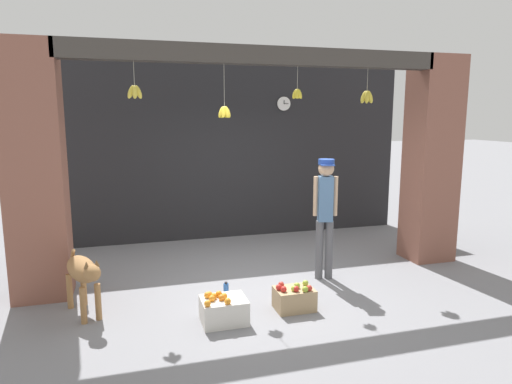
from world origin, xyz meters
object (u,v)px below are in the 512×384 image
at_px(wall_clock, 284,104).
at_px(dog, 83,272).
at_px(fruit_crate_apples, 294,298).
at_px(fruit_crate_oranges, 223,310).
at_px(shopkeeper, 325,208).
at_px(water_bottle, 226,291).

bearing_deg(wall_clock, dog, -139.99).
relative_size(dog, fruit_crate_apples, 2.10).
distance_m(fruit_crate_oranges, wall_clock, 4.73).
relative_size(shopkeeper, fruit_crate_oranges, 3.39).
xyz_separation_m(dog, fruit_crate_oranges, (1.53, -0.64, -0.37)).
bearing_deg(dog, shopkeeper, 74.76).
xyz_separation_m(dog, shopkeeper, (3.22, 0.35, 0.51)).
bearing_deg(fruit_crate_oranges, dog, 157.20).
relative_size(dog, shopkeeper, 0.56).
height_order(fruit_crate_oranges, fruit_crate_apples, fruit_crate_oranges).
relative_size(dog, wall_clock, 3.50).
bearing_deg(wall_clock, shopkeeper, -96.15).
bearing_deg(water_bottle, shopkeeper, 12.96).
bearing_deg(shopkeeper, dog, 21.32).
distance_m(shopkeeper, water_bottle, 1.81).
xyz_separation_m(fruit_crate_apples, water_bottle, (-0.73, 0.54, -0.04)).
height_order(dog, shopkeeper, shopkeeper).
relative_size(fruit_crate_oranges, water_bottle, 2.23).
height_order(fruit_crate_oranges, wall_clock, wall_clock).
distance_m(dog, fruit_crate_oranges, 1.70).
relative_size(dog, fruit_crate_oranges, 1.91).
bearing_deg(fruit_crate_apples, shopkeeper, 48.27).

